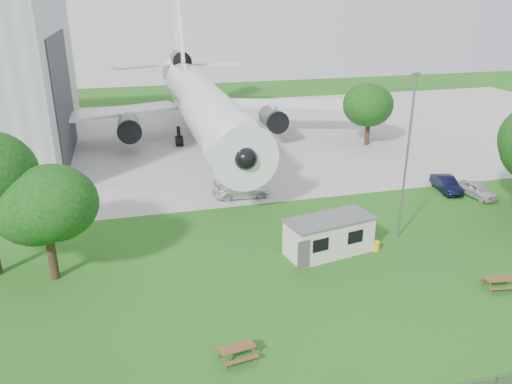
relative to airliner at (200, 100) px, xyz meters
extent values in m
plane|color=#2D751D|center=(2.00, -35.86, -5.27)|extent=(160.00, 160.00, 0.00)
cube|color=#B7B7B2|center=(2.00, 2.14, -5.25)|extent=(120.00, 46.00, 0.03)
cube|color=#2D3033|center=(-14.93, -2.86, 1.48)|extent=(0.16, 16.00, 12.96)
cylinder|color=white|center=(0.00, -1.86, -0.17)|extent=(5.40, 34.00, 5.40)
cone|color=white|center=(0.00, -20.86, -0.17)|extent=(5.40, 5.50, 5.40)
cone|color=white|center=(0.00, 19.14, 0.63)|extent=(4.86, 9.00, 4.86)
cube|color=white|center=(-12.50, 1.34, -1.37)|extent=(21.36, 10.77, 0.36)
cube|color=white|center=(12.50, 1.34, -1.37)|extent=(21.36, 10.77, 0.36)
cube|color=white|center=(0.00, 19.14, 6.33)|extent=(0.46, 9.96, 12.17)
cylinder|color=#515459|center=(-8.50, -2.36, -2.27)|extent=(2.50, 4.20, 2.50)
cylinder|color=#515459|center=(8.50, -2.36, -2.27)|extent=(2.50, 4.20, 2.50)
cylinder|color=#515459|center=(0.00, 18.14, 2.63)|extent=(2.60, 4.50, 2.60)
cylinder|color=black|center=(0.00, -17.36, -4.07)|extent=(0.36, 0.36, 2.40)
cylinder|color=black|center=(-2.80, -0.86, -4.07)|extent=(0.44, 0.44, 2.40)
cylinder|color=black|center=(2.80, -0.86, -4.07)|extent=(0.44, 0.44, 2.40)
cube|color=silver|center=(4.22, -30.55, -4.02)|extent=(6.37, 3.60, 2.50)
cube|color=#59595B|center=(4.22, -30.55, -2.71)|extent=(6.60, 3.83, 0.12)
cylinder|color=gold|center=(7.62, -31.15, -4.92)|extent=(0.50, 0.50, 0.70)
cylinder|color=slate|center=(10.20, -29.66, 0.73)|extent=(0.16, 0.16, 12.00)
cylinder|color=#382619|center=(-14.00, -29.31, -3.82)|extent=(0.56, 0.56, 2.90)
sphere|color=#255F1B|center=(-14.00, -29.31, -0.27)|extent=(6.52, 6.52, 6.52)
cylinder|color=#382619|center=(19.27, -6.21, -3.79)|extent=(0.56, 0.56, 2.97)
sphere|color=#255F1B|center=(19.27, -6.21, -0.16)|extent=(6.00, 6.00, 6.00)
imported|color=silver|center=(21.12, -24.23, -4.61)|extent=(2.14, 4.09, 1.33)
imported|color=black|center=(19.30, -22.27, -4.58)|extent=(2.15, 4.36, 1.37)
imported|color=white|center=(0.70, -18.85, -4.54)|extent=(5.14, 2.27, 1.47)
camera|label=1|loc=(-8.63, -59.41, 11.56)|focal=35.00mm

